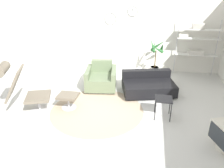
# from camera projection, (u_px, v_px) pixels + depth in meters

# --- Properties ---
(ground_plane) EXTENTS (12.00, 12.00, 0.00)m
(ground_plane) POSITION_uv_depth(u_px,v_px,m) (97.00, 109.00, 5.40)
(ground_plane) COLOR silver
(wall_back) EXTENTS (12.00, 0.09, 2.80)m
(wall_back) POSITION_uv_depth(u_px,v_px,m) (117.00, 29.00, 7.56)
(wall_back) COLOR silver
(wall_back) RESTS_ON ground_plane
(round_rug) EXTENTS (2.27, 2.27, 0.01)m
(round_rug) POSITION_uv_depth(u_px,v_px,m) (97.00, 110.00, 5.35)
(round_rug) COLOR tan
(round_rug) RESTS_ON ground_plane
(lounge_chair) EXTENTS (1.18, 0.90, 1.22)m
(lounge_chair) POSITION_uv_depth(u_px,v_px,m) (19.00, 84.00, 5.00)
(lounge_chair) COLOR #BCBCC1
(lounge_chair) RESTS_ON ground_plane
(ottoman) EXTENTS (0.49, 0.41, 0.36)m
(ottoman) POSITION_uv_depth(u_px,v_px,m) (68.00, 98.00, 5.35)
(ottoman) COLOR #BCBCC1
(ottoman) RESTS_ON ground_plane
(armchair_red) EXTENTS (0.98, 1.02, 0.76)m
(armchair_red) POSITION_uv_depth(u_px,v_px,m) (101.00, 79.00, 6.41)
(armchair_red) COLOR silver
(armchair_red) RESTS_ON ground_plane
(couch_low) EXTENTS (1.58, 1.24, 0.58)m
(couch_low) POSITION_uv_depth(u_px,v_px,m) (148.00, 86.00, 6.14)
(couch_low) COLOR black
(couch_low) RESTS_ON ground_plane
(side_table) EXTENTS (0.38, 0.38, 0.48)m
(side_table) POSITION_uv_depth(u_px,v_px,m) (163.00, 101.00, 4.91)
(side_table) COLOR black
(side_table) RESTS_ON ground_plane
(potted_plant) EXTENTS (0.55, 0.57, 1.24)m
(potted_plant) POSITION_uv_depth(u_px,v_px,m) (155.00, 60.00, 7.24)
(potted_plant) COLOR silver
(potted_plant) RESTS_ON ground_plane
(shelf_unit) EXTENTS (1.31, 0.28, 1.83)m
(shelf_unit) POSITION_uv_depth(u_px,v_px,m) (196.00, 40.00, 6.97)
(shelf_unit) COLOR #BCBCC1
(shelf_unit) RESTS_ON ground_plane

